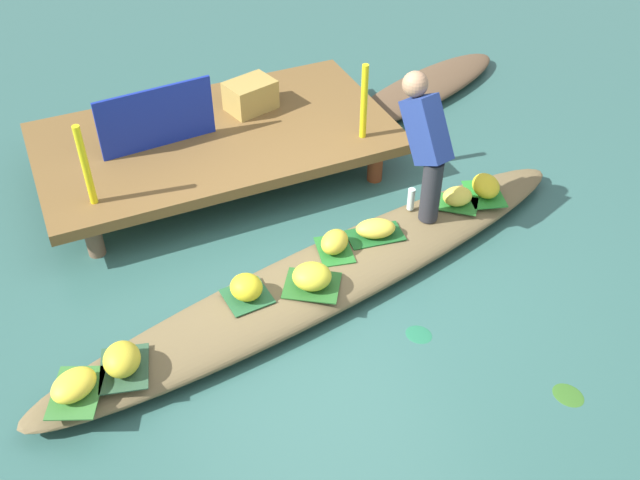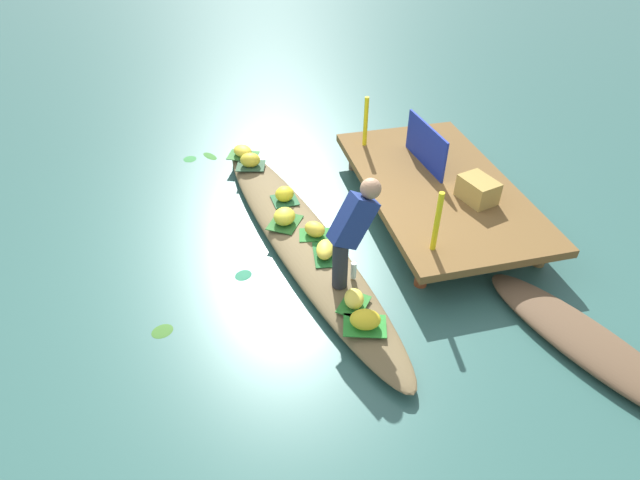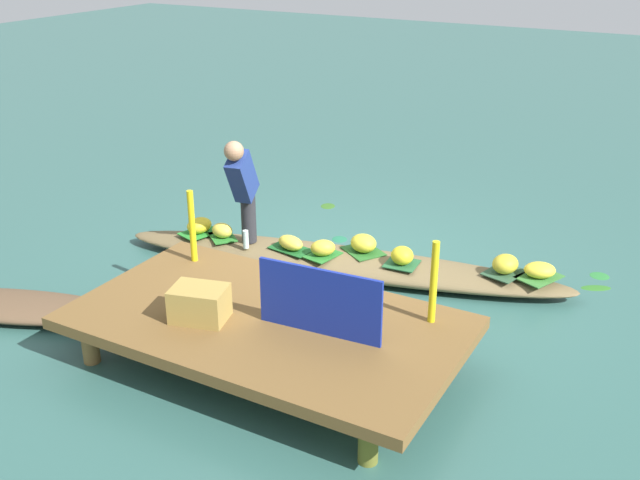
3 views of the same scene
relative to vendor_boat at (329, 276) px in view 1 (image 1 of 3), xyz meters
name	(u,v)px [view 1 (image 1 of 3)]	position (x,y,z in m)	size (l,w,h in m)	color
canal_water	(329,285)	(0.00, 0.00, -0.10)	(40.00, 40.00, 0.00)	#305C55
dock_platform	(216,139)	(-0.30, 1.85, 0.26)	(3.20, 1.80, 0.42)	brown
vendor_boat	(329,276)	(0.00, 0.00, 0.00)	(4.84, 0.72, 0.21)	brown
moored_boat	(424,89)	(2.21, 2.32, -0.02)	(2.31, 0.60, 0.17)	brown
leaf_mat_0	(375,235)	(0.49, 0.17, 0.11)	(0.44, 0.25, 0.01)	#1A5623
banana_bunch_0	(376,228)	(0.49, 0.17, 0.18)	(0.32, 0.19, 0.14)	yellow
leaf_mat_1	(456,204)	(1.30, 0.26, 0.11)	(0.35, 0.25, 0.01)	#2A772B
banana_bunch_1	(457,196)	(1.30, 0.26, 0.19)	(0.25, 0.19, 0.16)	yellow
leaf_mat_2	(247,296)	(-0.69, -0.06, 0.11)	(0.32, 0.31, 0.01)	#245B33
banana_bunch_2	(246,287)	(-0.69, -0.06, 0.20)	(0.23, 0.24, 0.18)	yellow
leaf_mat_3	(76,392)	(-1.97, -0.43, 0.11)	(0.42, 0.31, 0.01)	#357231
banana_bunch_3	(74,385)	(-1.97, -0.43, 0.18)	(0.30, 0.24, 0.15)	yellow
leaf_mat_4	(124,369)	(-1.65, -0.36, 0.11)	(0.39, 0.31, 0.01)	#2C4F34
banana_bunch_4	(122,359)	(-1.65, -0.36, 0.20)	(0.28, 0.24, 0.19)	gold
leaf_mat_5	(334,250)	(0.11, 0.15, 0.11)	(0.36, 0.26, 0.01)	#256E28
banana_bunch_5	(335,242)	(0.11, 0.15, 0.19)	(0.26, 0.20, 0.17)	gold
leaf_mat_6	(484,194)	(1.60, 0.28, 0.11)	(0.41, 0.29, 0.01)	#27852D
banana_bunch_6	(486,186)	(1.60, 0.28, 0.19)	(0.29, 0.23, 0.17)	gold
leaf_mat_7	(312,285)	(-0.21, -0.15, 0.11)	(0.41, 0.33, 0.01)	#265F24
banana_bunch_7	(312,276)	(-0.21, -0.15, 0.20)	(0.29, 0.26, 0.18)	gold
vendor_person	(426,141)	(0.97, 0.32, 0.79)	(0.28, 0.53, 1.19)	#28282D
water_bottle	(411,199)	(0.92, 0.37, 0.20)	(0.06, 0.06, 0.20)	silver
market_banner	(157,118)	(-0.80, 1.85, 0.59)	(1.03, 0.03, 0.56)	navy
railing_post_west	(85,166)	(-1.50, 1.25, 0.67)	(0.06, 0.06, 0.70)	yellow
railing_post_east	(364,102)	(0.90, 1.25, 0.67)	(0.06, 0.06, 0.70)	yellow
produce_crate	(250,95)	(0.16, 2.12, 0.46)	(0.44, 0.32, 0.28)	#A58640
drifting_plant_0	(568,395)	(1.02, -1.62, -0.10)	(0.22, 0.18, 0.01)	#346421
drifting_plant_1	(419,334)	(0.38, -0.74, -0.10)	(0.20, 0.17, 0.01)	#206A48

